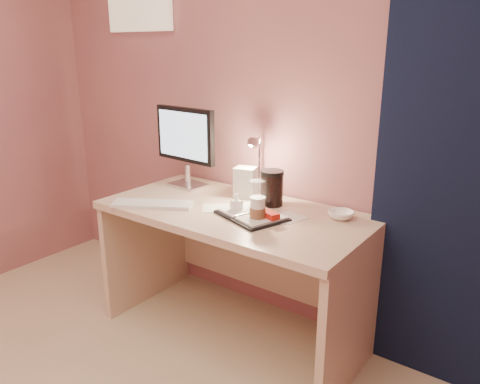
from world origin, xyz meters
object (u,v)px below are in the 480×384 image
Objects in this scene: desk at (243,245)px; dark_jar at (272,190)px; keyboard at (152,204)px; planner at (253,215)px; desk_lamp at (248,159)px; bowl at (341,215)px; coffee_cup at (258,210)px; lotion_bottle at (237,204)px; product_box at (246,183)px; clear_cup at (258,194)px; monitor at (186,140)px.

desk is 0.35m from dark_jar.
keyboard is 1.10× the size of planner.
desk_lamp is at bearing 149.09° from planner.
coffee_cup is at bearing -137.85° from bowl.
dark_jar is (0.50, 0.38, 0.08)m from keyboard.
product_box is (-0.12, 0.24, 0.03)m from lotion_bottle.
dark_jar is 0.19m from product_box.
bowl is 0.61m from desk_lamp.
planner is at bearing 1.89° from lotion_bottle.
desk_lamp is at bearing 132.28° from coffee_cup.
lotion_bottle is at bearing -9.67° from keyboard.
keyboard is 2.44× the size of product_box.
keyboard is 0.56m from planner.
bowl is at bearing 14.52° from clear_cup.
desk_lamp is (-0.16, 0.14, 0.14)m from clear_cup.
clear_cup reaches higher than lotion_bottle.
clear_cup is at bearing -111.39° from dark_jar.
coffee_cup is 0.20m from clear_cup.
monitor is 1.37× the size of desk_lamp.
monitor is 3.80× the size of coffee_cup.
clear_cup reaches higher than planner.
monitor reaches higher than desk_lamp.
keyboard is at bearing -155.42° from bowl.
monitor is 0.41m from desk_lamp.
clear_cup is at bearing 134.84° from planner.
coffee_cup is at bearing -37.35° from desk.
desk_lamp reaches higher than keyboard.
planner is 0.16m from clear_cup.
desk_lamp is at bearing 117.13° from desk.
coffee_cup is 0.72× the size of product_box.
monitor is 0.63m from dark_jar.
planner is at bearing -37.65° from desk.
bowl is at bearing 27.89° from lotion_bottle.
coffee_cup is (0.20, -0.15, 0.28)m from desk.
product_box is (-0.19, 0.02, 0.00)m from dark_jar.
coffee_cup is (0.68, -0.25, -0.22)m from monitor.
keyboard is 0.56m from clear_cup.
planner is (0.53, 0.17, 0.00)m from keyboard.
dark_jar is (0.59, 0.00, -0.20)m from monitor.
dark_jar is at bearing -22.52° from product_box.
planner is 3.69× the size of lotion_bottle.
coffee_cup is 1.19× the size of lotion_bottle.
desk_lamp is at bearing 90.90° from product_box.
coffee_cup is 0.15m from lotion_bottle.
clear_cup is 0.09m from dark_jar.
desk_lamp is (-0.27, 0.30, 0.16)m from coffee_cup.
monitor is at bearing 168.43° from desk.
clear_cup is (-0.11, 0.17, 0.02)m from coffee_cup.
monitor reaches higher than keyboard.
product_box is at bearing 7.73° from monitor.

